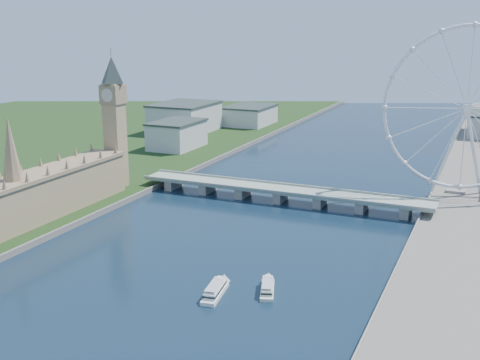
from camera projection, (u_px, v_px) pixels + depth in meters
The scene contains 7 objects.
parliament_range at pixel (16, 203), 372.19m from camera, with size 24.00×200.00×70.00m.
big_ben at pixel (114, 105), 456.06m from camera, with size 20.02×20.02×110.00m.
westminster_bridge at pixel (281, 192), 441.05m from camera, with size 220.00×22.00×9.50m.
london_eye at pixel (467, 109), 428.33m from camera, with size 113.60×39.12×124.30m.
city_skyline at pixel (396, 128), 654.17m from camera, with size 505.00×280.00×32.00m.
tour_boat_near at pixel (215, 295), 287.93m from camera, with size 7.27×28.54×6.29m, color white, non-canonical shape.
tour_boat_far at pixel (267, 292), 291.57m from camera, with size 6.64×26.20×5.75m, color silver, non-canonical shape.
Camera 1 is at (142.12, -101.47, 125.51)m, focal length 45.00 mm.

